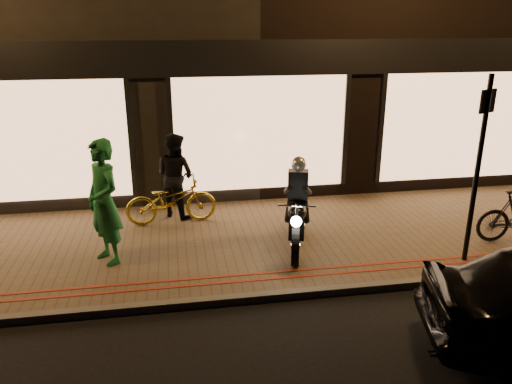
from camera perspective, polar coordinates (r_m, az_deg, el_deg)
ground at (r=7.49m, az=5.96°, el=-12.01°), size 90.00×90.00×0.00m
sidewalk at (r=9.19m, az=2.65°, el=-5.39°), size 50.00×4.00×0.12m
kerb_stone at (r=7.50m, az=5.87°, el=-11.42°), size 50.00×0.14×0.12m
red_kerb_lines at (r=7.89m, az=4.92°, el=-9.23°), size 50.00×0.26×0.01m
building_row at (r=15.28m, az=-3.02°, el=20.42°), size 48.00×10.11×8.50m
motorcycle at (r=8.55m, az=4.73°, el=-2.45°), size 0.78×1.90×1.59m
sign_post at (r=8.43m, az=24.11°, el=3.23°), size 0.33×0.17×3.00m
bicycle_gold at (r=9.73m, az=-9.66°, el=-0.97°), size 1.77×0.74×0.91m
person_green at (r=8.23m, az=-16.99°, el=-1.12°), size 0.82×0.89×2.03m
person_dark at (r=9.97m, az=-9.22°, el=1.91°), size 1.04×1.02×1.69m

